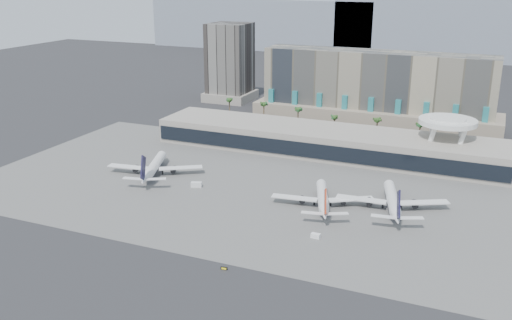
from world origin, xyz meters
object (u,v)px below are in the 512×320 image
at_px(airliner_centre, 323,198).
at_px(taxiway_sign, 224,268).
at_px(airliner_left, 154,166).
at_px(service_vehicle_b, 316,236).
at_px(airliner_right, 393,200).
at_px(service_vehicle_a, 196,185).

relative_size(airliner_centre, taxiway_sign, 18.78).
xyz_separation_m(airliner_left, taxiway_sign, (65.14, -63.28, -3.34)).
bearing_deg(airliner_centre, taxiway_sign, -121.77).
height_order(airliner_centre, service_vehicle_b, airliner_centre).
height_order(airliner_right, service_vehicle_b, airliner_right).
distance_m(airliner_centre, airliner_right, 25.93).
bearing_deg(service_vehicle_a, airliner_left, 145.30).
bearing_deg(airliner_left, taxiway_sign, -64.14).
relative_size(service_vehicle_a, service_vehicle_b, 1.44).
relative_size(airliner_centre, service_vehicle_a, 8.86).
bearing_deg(airliner_right, service_vehicle_b, -134.32).
bearing_deg(service_vehicle_b, taxiway_sign, -118.10).
bearing_deg(taxiway_sign, service_vehicle_a, 116.45).
height_order(service_vehicle_a, taxiway_sign, service_vehicle_a).
bearing_deg(airliner_left, airliner_right, -18.64).
distance_m(airliner_left, service_vehicle_a, 25.12).
xyz_separation_m(service_vehicle_b, taxiway_sign, (-18.79, -31.30, -0.32)).
xyz_separation_m(airliner_left, airliner_centre, (78.17, -5.02, -0.28)).
bearing_deg(taxiway_sign, airliner_right, 50.92).
height_order(airliner_right, service_vehicle_a, airliner_right).
distance_m(service_vehicle_a, service_vehicle_b, 65.10).
distance_m(airliner_left, airliner_centre, 78.33).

